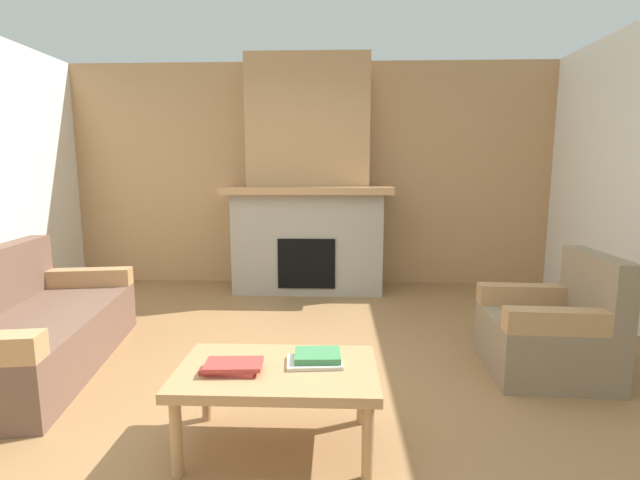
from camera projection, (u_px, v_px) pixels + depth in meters
name	position (u px, v px, depth m)	size (l,w,h in m)	color
ground	(284.00, 393.00, 2.88)	(9.00, 9.00, 0.00)	olive
wall_back_wood_panel	(310.00, 175.00, 5.64)	(6.00, 0.12, 2.70)	tan
fireplace	(308.00, 192.00, 5.30)	(1.90, 0.82, 2.70)	gray
couch	(29.00, 331.00, 3.19)	(1.12, 1.91, 0.85)	brown
armchair	(552.00, 332.00, 3.14)	(0.80, 0.80, 0.85)	#847056
coffee_table	(277.00, 377.00, 2.27)	(1.00, 0.60, 0.43)	tan
book_stack_near_edge	(232.00, 366.00, 2.22)	(0.30, 0.19, 0.05)	#B23833
book_stack_center	(316.00, 358.00, 2.31)	(0.29, 0.23, 0.05)	beige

